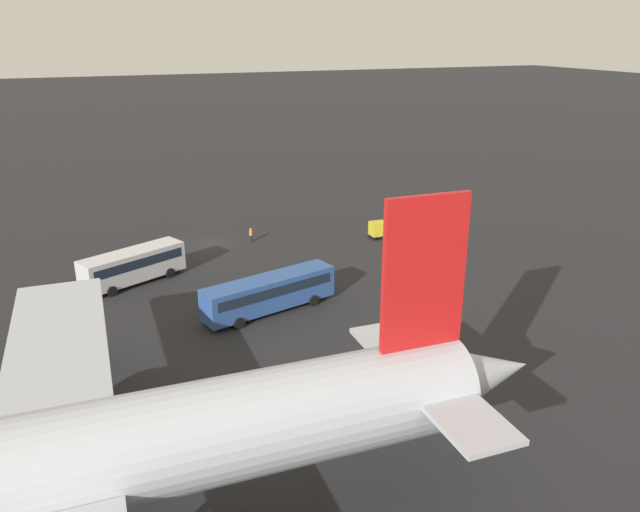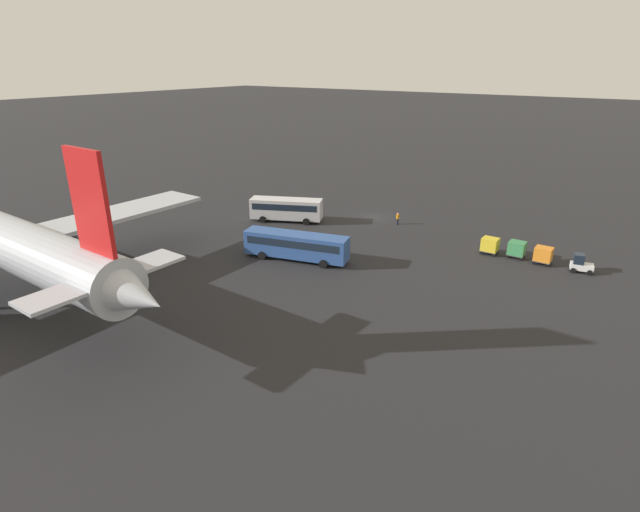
% 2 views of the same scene
% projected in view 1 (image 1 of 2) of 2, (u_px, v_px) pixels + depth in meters
% --- Properties ---
extents(ground_plane, '(600.00, 600.00, 0.00)m').
position_uv_depth(ground_plane, '(212.00, 244.00, 74.21)').
color(ground_plane, '#232326').
extents(airplane, '(53.31, 46.08, 16.80)m').
position_uv_depth(airplane, '(9.00, 478.00, 26.19)').
color(airplane, '#B2B7C1').
rests_on(airplane, ground).
extents(shuttle_bus_near, '(10.76, 6.97, 3.37)m').
position_uv_depth(shuttle_bus_near, '(133.00, 264.00, 62.12)').
color(shuttle_bus_near, silver).
rests_on(shuttle_bus_near, ground).
extents(shuttle_bus_far, '(12.95, 5.74, 3.29)m').
position_uv_depth(shuttle_bus_far, '(269.00, 291.00, 55.76)').
color(shuttle_bus_far, '#2D5199').
rests_on(shuttle_bus_far, ground).
extents(baggage_tug, '(2.61, 2.04, 2.10)m').
position_uv_depth(baggage_tug, '(449.00, 221.00, 79.66)').
color(baggage_tug, white).
rests_on(baggage_tug, ground).
extents(worker_person, '(0.38, 0.38, 1.74)m').
position_uv_depth(worker_person, '(251.00, 235.00, 74.51)').
color(worker_person, '#1E1E2D').
rests_on(worker_person, ground).
extents(cargo_cart_orange, '(2.02, 1.71, 2.06)m').
position_uv_depth(cargo_cart_orange, '(421.00, 223.00, 78.17)').
color(cargo_cart_orange, '#38383D').
rests_on(cargo_cart_orange, ground).
extents(cargo_cart_green, '(2.02, 1.71, 2.06)m').
position_uv_depth(cargo_cart_green, '(398.00, 225.00, 77.34)').
color(cargo_cart_green, '#38383D').
rests_on(cargo_cart_green, ground).
extents(cargo_cart_yellow, '(2.02, 1.71, 2.06)m').
position_uv_depth(cargo_cart_yellow, '(378.00, 229.00, 75.78)').
color(cargo_cart_yellow, '#38383D').
rests_on(cargo_cart_yellow, ground).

